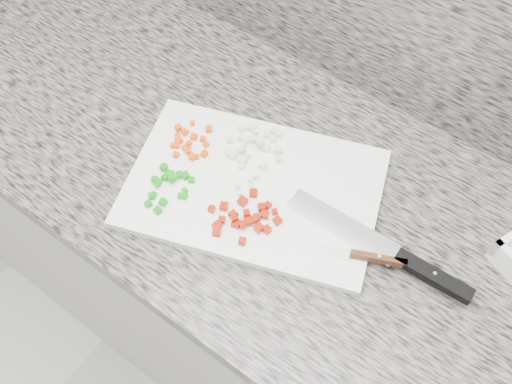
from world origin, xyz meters
TOP-DOWN VIEW (x-y plane):
  - cabinet at (0.00, 1.44)m, footprint 3.92×0.62m
  - countertop at (0.00, 1.44)m, footprint 3.96×0.64m
  - cutting_board at (-0.04, 1.40)m, footprint 0.53×0.44m
  - carrot_pile at (-0.19, 1.40)m, footprint 0.09×0.10m
  - onion_pile at (-0.09, 1.47)m, footprint 0.12×0.12m
  - green_pepper_pile at (-0.16, 1.30)m, footprint 0.09×0.10m
  - red_pepper_pile at (-0.01, 1.33)m, footprint 0.12×0.12m
  - garlic_pile at (-0.05, 1.39)m, footprint 0.05×0.06m
  - chef_knife at (0.25, 1.42)m, footprint 0.34×0.05m
  - paring_knife at (0.20, 1.39)m, footprint 0.18×0.09m

SIDE VIEW (x-z plane):
  - cabinet at x=0.00m, z-range 0.00..0.86m
  - countertop at x=0.00m, z-range 0.86..0.90m
  - cutting_board at x=-0.04m, z-range 0.90..0.92m
  - garlic_pile at x=-0.05m, z-range 0.92..0.92m
  - carrot_pile at x=-0.19m, z-range 0.91..0.93m
  - chef_knife at x=0.25m, z-range 0.91..0.93m
  - green_pepper_pile at x=-0.16m, z-range 0.91..0.93m
  - paring_knife at x=0.20m, z-range 0.91..0.93m
  - onion_pile at x=-0.09m, z-range 0.91..0.93m
  - red_pepper_pile at x=-0.01m, z-range 0.91..0.93m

